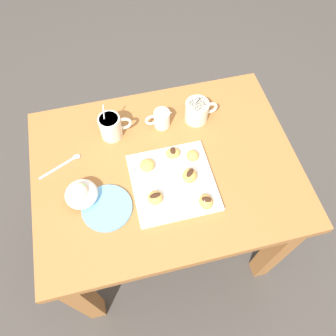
{
  "coord_description": "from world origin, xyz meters",
  "views": [
    {
      "loc": [
        -0.13,
        -0.59,
        1.75
      ],
      "look_at": [
        0.0,
        -0.02,
        0.74
      ],
      "focal_mm": 35.65,
      "sensor_mm": 36.0,
      "label": 1
    }
  ],
  "objects": [
    {
      "name": "ice_cream_bowl",
      "position": [
        -0.3,
        -0.06,
        0.76
      ],
      "size": [
        0.11,
        0.11,
        0.08
      ],
      "color": "silver",
      "rests_on": "dining_table"
    },
    {
      "name": "cream_pitcher_white",
      "position": [
        0.03,
        0.18,
        0.76
      ],
      "size": [
        0.1,
        0.06,
        0.07
      ],
      "color": "silver",
      "rests_on": "dining_table"
    },
    {
      "name": "beignet_0",
      "position": [
        -0.07,
        -0.13,
        0.75
      ],
      "size": [
        0.07,
        0.06,
        0.03
      ],
      "primitive_type": "ellipsoid",
      "rotation": [
        0.0,
        0.0,
        0.32
      ],
      "color": "#D19347",
      "rests_on": "pastry_plate_square"
    },
    {
      "name": "dining_table",
      "position": [
        0.0,
        0.0,
        0.58
      ],
      "size": [
        0.95,
        0.72,
        0.72
      ],
      "color": "#A36633",
      "rests_on": "ground_plane"
    },
    {
      "name": "chocolate_drizzle_1",
      "position": [
        0.03,
        0.03,
        0.77
      ],
      "size": [
        0.02,
        0.03,
        0.0
      ],
      "primitive_type": "ellipsoid",
      "rotation": [
        0.0,
        0.0,
        4.53
      ],
      "color": "#381E11",
      "rests_on": "beignet_1"
    },
    {
      "name": "coffee_mug_cream_right",
      "position": [
        0.17,
        0.18,
        0.77
      ],
      "size": [
        0.13,
        0.09,
        0.13
      ],
      "color": "silver",
      "rests_on": "dining_table"
    },
    {
      "name": "chocolate_drizzle_2",
      "position": [
        0.09,
        -0.18,
        0.77
      ],
      "size": [
        0.04,
        0.03,
        0.0
      ],
      "primitive_type": "ellipsoid",
      "rotation": [
        0.0,
        0.0,
        5.9
      ],
      "color": "#381E11",
      "rests_on": "beignet_2"
    },
    {
      "name": "loose_spoon_near_saucer",
      "position": [
        -0.35,
        0.09,
        0.73
      ],
      "size": [
        0.15,
        0.08,
        0.01
      ],
      "color": "silver",
      "rests_on": "dining_table"
    },
    {
      "name": "beignet_4",
      "position": [
        0.07,
        -0.08,
        0.76
      ],
      "size": [
        0.07,
        0.07,
        0.04
      ],
      "primitive_type": "ellipsoid",
      "rotation": [
        0.0,
        0.0,
        1.14
      ],
      "color": "#D19347",
      "rests_on": "pastry_plate_square"
    },
    {
      "name": "beignet_2",
      "position": [
        0.09,
        -0.18,
        0.75
      ],
      "size": [
        0.05,
        0.05,
        0.03
      ],
      "primitive_type": "ellipsoid",
      "rotation": [
        0.0,
        0.0,
        6.28
      ],
      "color": "#D19347",
      "rests_on": "pastry_plate_square"
    },
    {
      "name": "beignet_1",
      "position": [
        0.03,
        0.03,
        0.75
      ],
      "size": [
        0.06,
        0.05,
        0.03
      ],
      "primitive_type": "ellipsoid",
      "rotation": [
        0.0,
        0.0,
        4.79
      ],
      "color": "#D19347",
      "rests_on": "pastry_plate_square"
    },
    {
      "name": "pastry_plate_square",
      "position": [
        0.01,
        -0.07,
        0.73
      ],
      "size": [
        0.28,
        0.28,
        0.02
      ],
      "primitive_type": "cube",
      "color": "silver",
      "rests_on": "dining_table"
    },
    {
      "name": "chocolate_drizzle_4",
      "position": [
        0.07,
        -0.08,
        0.78
      ],
      "size": [
        0.04,
        0.04,
        0.0
      ],
      "primitive_type": "ellipsoid",
      "rotation": [
        0.0,
        0.0,
        0.79
      ],
      "color": "#381E11",
      "rests_on": "beignet_4"
    },
    {
      "name": "chocolate_drizzle_0",
      "position": [
        -0.07,
        -0.13,
        0.77
      ],
      "size": [
        0.04,
        0.02,
        0.0
      ],
      "primitive_type": "ellipsoid",
      "rotation": [
        0.0,
        0.0,
        0.11
      ],
      "color": "#381E11",
      "rests_on": "beignet_0"
    },
    {
      "name": "beignet_3",
      "position": [
        0.1,
        -0.0,
        0.75
      ],
      "size": [
        0.06,
        0.06,
        0.03
      ],
      "primitive_type": "ellipsoid",
      "rotation": [
        0.0,
        0.0,
        5.18
      ],
      "color": "#D19347",
      "rests_on": "pastry_plate_square"
    },
    {
      "name": "saucer_sky_left",
      "position": [
        -0.23,
        -0.11,
        0.73
      ],
      "size": [
        0.17,
        0.17,
        0.01
      ],
      "primitive_type": "cylinder",
      "color": "#66A8DB",
      "rests_on": "dining_table"
    },
    {
      "name": "coffee_mug_cream_left",
      "position": [
        -0.16,
        0.18,
        0.77
      ],
      "size": [
        0.12,
        0.08,
        0.15
      ],
      "color": "silver",
      "rests_on": "dining_table"
    },
    {
      "name": "ground_plane",
      "position": [
        0.0,
        0.0,
        0.0
      ],
      "size": [
        8.0,
        8.0,
        0.0
      ],
      "primitive_type": "plane",
      "color": "#423D38"
    },
    {
      "name": "beignet_5",
      "position": [
        -0.07,
        0.0,
        0.75
      ],
      "size": [
        0.07,
        0.07,
        0.03
      ],
      "primitive_type": "ellipsoid",
      "rotation": [
        0.0,
        0.0,
        5.2
      ],
      "color": "#D19347",
      "rests_on": "pastry_plate_square"
    }
  ]
}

